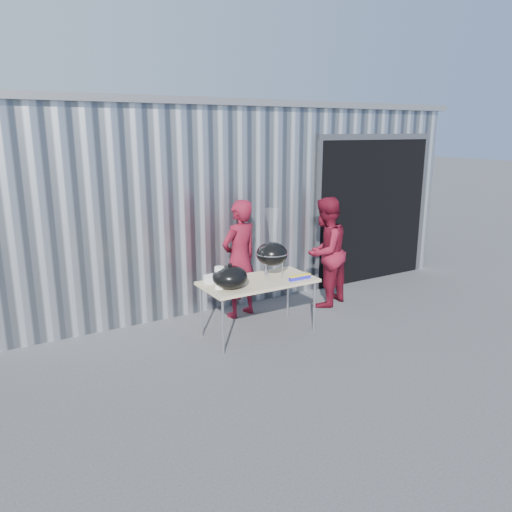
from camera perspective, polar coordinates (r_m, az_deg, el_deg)
ground at (r=6.26m, az=1.13°, el=-10.94°), size 80.00×80.00×0.00m
building at (r=10.24m, az=-8.18°, el=7.77°), size 8.20×6.20×3.10m
folding_table at (r=6.55m, az=0.27°, el=-3.14°), size 1.50×0.75×0.75m
kettle_grill at (r=6.53m, az=1.83°, el=1.01°), size 0.42×0.42×0.93m
grill_lid at (r=6.19m, az=-3.00°, el=-2.42°), size 0.44×0.44×0.32m
paper_towels at (r=6.18m, az=-4.19°, el=-2.49°), size 0.12×0.12×0.28m
white_tub at (r=6.46m, az=-4.93°, el=-2.61°), size 0.20×0.15×0.10m
foil_box at (r=6.59m, az=5.03°, el=-2.45°), size 0.32×0.06×0.06m
person_cook at (r=7.19m, az=-1.88°, el=-0.34°), size 0.71×0.56×1.72m
person_bystander at (r=7.72m, az=7.89°, el=0.45°), size 1.00×0.90×1.69m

